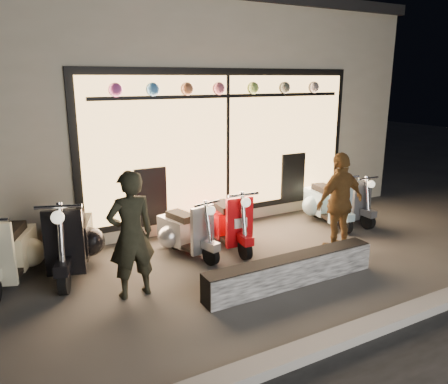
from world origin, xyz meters
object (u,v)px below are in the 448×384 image
at_px(scooter_silver, 183,230).
at_px(scooter_red, 226,221).
at_px(man, 131,235).
at_px(woman, 340,202).
at_px(graffiti_barrier, 291,271).

distance_m(scooter_silver, scooter_red, 0.77).
bearing_deg(man, woman, 175.42).
distance_m(scooter_red, man, 2.19).
relative_size(scooter_red, woman, 0.87).
distance_m(graffiti_barrier, scooter_red, 1.74).
bearing_deg(man, graffiti_barrier, 156.53).
bearing_deg(woman, man, -4.48).
distance_m(man, woman, 3.36).
relative_size(graffiti_barrier, man, 1.57).
relative_size(man, woman, 1.03).
height_order(graffiti_barrier, woman, woman).
height_order(scooter_red, man, man).
bearing_deg(scooter_red, graffiti_barrier, -84.15).
bearing_deg(scooter_silver, woman, -40.38).
height_order(scooter_red, woman, woman).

